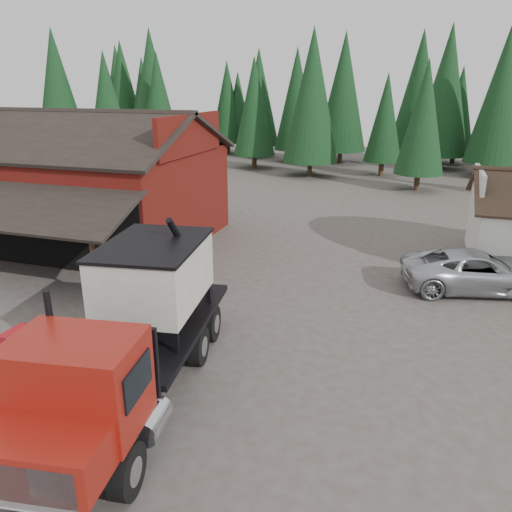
% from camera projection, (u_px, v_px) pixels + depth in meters
% --- Properties ---
extents(ground, '(120.00, 120.00, 0.00)m').
position_uv_depth(ground, '(204.00, 350.00, 16.61)').
color(ground, '#473F38').
rests_on(ground, ground).
extents(red_barn, '(12.80, 13.63, 7.18)m').
position_uv_depth(red_barn, '(94.00, 192.00, 27.90)').
color(red_barn, maroon).
rests_on(red_barn, ground).
extents(conifer_backdrop, '(76.00, 16.00, 16.00)m').
position_uv_depth(conifer_backdrop, '(361.00, 166.00, 54.30)').
color(conifer_backdrop, black).
rests_on(conifer_backdrop, ground).
extents(near_pine_a, '(4.40, 4.40, 11.40)m').
position_uv_depth(near_pine_a, '(107.00, 107.00, 46.21)').
color(near_pine_a, '#382619').
rests_on(near_pine_a, ground).
extents(near_pine_b, '(3.96, 3.96, 10.40)m').
position_uv_depth(near_pine_b, '(424.00, 118.00, 39.83)').
color(near_pine_b, '#382619').
rests_on(near_pine_b, ground).
extents(near_pine_d, '(5.28, 5.28, 13.40)m').
position_uv_depth(near_pine_d, '(312.00, 96.00, 45.91)').
color(near_pine_d, '#382619').
rests_on(near_pine_d, ground).
extents(feed_truck, '(4.24, 10.62, 4.66)m').
position_uv_depth(feed_truck, '(133.00, 327.00, 13.44)').
color(feed_truck, black).
rests_on(feed_truck, ground).
extents(silver_car, '(6.71, 4.29, 1.72)m').
position_uv_depth(silver_car, '(477.00, 271.00, 21.21)').
color(silver_car, '#B7B9BF').
rests_on(silver_car, ground).
extents(equip_box, '(0.75, 1.13, 0.60)m').
position_uv_depth(equip_box, '(19.00, 339.00, 16.73)').
color(equip_box, maroon).
rests_on(equip_box, ground).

